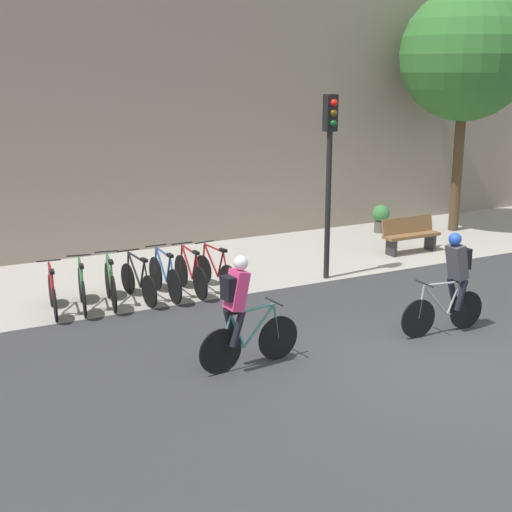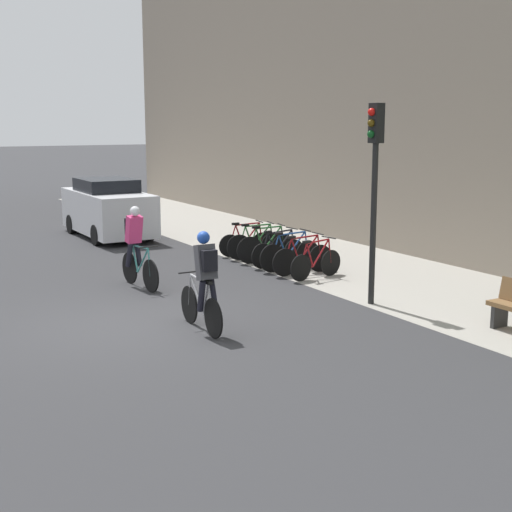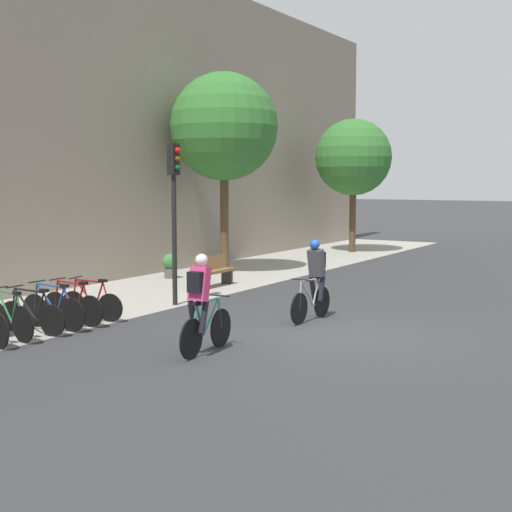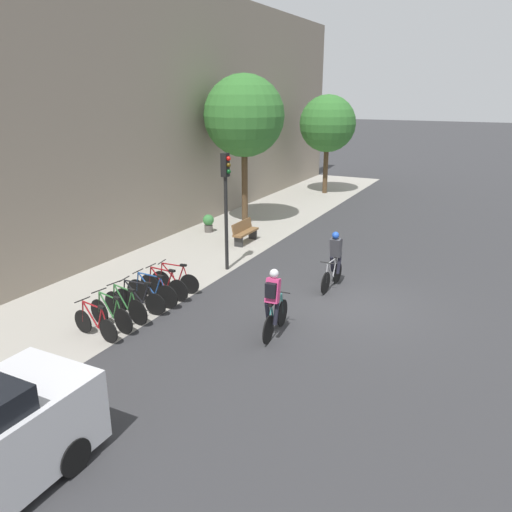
{
  "view_description": "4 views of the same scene",
  "coord_description": "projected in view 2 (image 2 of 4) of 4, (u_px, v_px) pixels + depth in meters",
  "views": [
    {
      "loc": [
        -7.23,
        -7.95,
        4.48
      ],
      "look_at": [
        -1.38,
        3.42,
        1.11
      ],
      "focal_mm": 50.0,
      "sensor_mm": 36.0,
      "label": 1
    },
    {
      "loc": [
        11.94,
        -4.24,
        3.6
      ],
      "look_at": [
        -1.16,
        3.32,
        0.75
      ],
      "focal_mm": 50.0,
      "sensor_mm": 36.0,
      "label": 2
    },
    {
      "loc": [
        -12.84,
        -5.99,
        3.06
      ],
      "look_at": [
        -0.31,
        1.58,
        1.52
      ],
      "focal_mm": 50.0,
      "sensor_mm": 36.0,
      "label": 3
    },
    {
      "loc": [
        -12.98,
        -3.47,
        5.83
      ],
      "look_at": [
        -1.47,
        2.35,
        1.57
      ],
      "focal_mm": 35.0,
      "sensor_mm": 36.0,
      "label": 4
    }
  ],
  "objects": [
    {
      "name": "parked_bike_3",
      "position": [
        278.0,
        251.0,
        18.02
      ],
      "size": [
        0.46,
        1.66,
        0.95
      ],
      "color": "black",
      "rests_on": "ground"
    },
    {
      "name": "building_facade",
      "position": [
        503.0,
        59.0,
        16.55
      ],
      "size": [
        44.0,
        0.6,
        10.09
      ],
      "primitive_type": "cube",
      "color": "gray",
      "rests_on": "ground"
    },
    {
      "name": "parked_bike_4",
      "position": [
        290.0,
        254.0,
        17.54
      ],
      "size": [
        0.46,
        1.75,
        0.98
      ],
      "color": "black",
      "rests_on": "ground"
    },
    {
      "name": "parked_bike_6",
      "position": [
        316.0,
        262.0,
        16.6
      ],
      "size": [
        0.46,
        1.58,
        0.95
      ],
      "color": "black",
      "rests_on": "ground"
    },
    {
      "name": "traffic_light_pole",
      "position": [
        375.0,
        168.0,
        13.84
      ],
      "size": [
        0.26,
        0.3,
        3.96
      ],
      "color": "black",
      "rests_on": "ground"
    },
    {
      "name": "parked_bike_5",
      "position": [
        303.0,
        258.0,
        17.07
      ],
      "size": [
        0.46,
        1.7,
        0.97
      ],
      "color": "black",
      "rests_on": "ground"
    },
    {
      "name": "cyclist_pink",
      "position": [
        136.0,
        245.0,
        15.69
      ],
      "size": [
        1.76,
        0.47,
        1.8
      ],
      "color": "black",
      "rests_on": "ground"
    },
    {
      "name": "cyclist_grey",
      "position": [
        204.0,
        280.0,
        12.21
      ],
      "size": [
        1.73,
        0.46,
        1.78
      ],
      "color": "black",
      "rests_on": "ground"
    },
    {
      "name": "parked_bike_1",
      "position": [
        256.0,
        244.0,
        18.96
      ],
      "size": [
        0.46,
        1.63,
        0.98
      ],
      "color": "black",
      "rests_on": "ground"
    },
    {
      "name": "parked_car",
      "position": [
        108.0,
        209.0,
        22.52
      ],
      "size": [
        4.3,
        1.84,
        1.85
      ],
      "color": "silver",
      "rests_on": "ground"
    },
    {
      "name": "parked_bike_0",
      "position": [
        246.0,
        242.0,
        19.44
      ],
      "size": [
        0.46,
        1.56,
        0.94
      ],
      "color": "black",
      "rests_on": "ground"
    },
    {
      "name": "ground",
      "position": [
        129.0,
        324.0,
        12.91
      ],
      "size": [
        200.0,
        200.0,
        0.0
      ],
      "primitive_type": "plane",
      "color": "#333335"
    },
    {
      "name": "parked_bike_2",
      "position": [
        267.0,
        247.0,
        18.49
      ],
      "size": [
        0.46,
        1.65,
        0.99
      ],
      "color": "black",
      "rests_on": "ground"
    },
    {
      "name": "kerb_strip",
      "position": [
        411.0,
        283.0,
        16.23
      ],
      "size": [
        44.0,
        4.5,
        0.01
      ],
      "primitive_type": "cube",
      "color": "#A39E93",
      "rests_on": "ground"
    }
  ]
}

